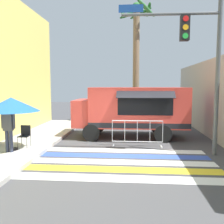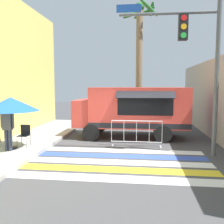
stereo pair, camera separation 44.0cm
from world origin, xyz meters
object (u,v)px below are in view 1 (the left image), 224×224
traffic_signal_pole (199,52)px  vendor_person (8,126)px  food_truck (130,108)px  patio_umbrella (11,105)px  folding_chair (25,134)px  palm_tree (136,47)px  barricade_front (137,133)px

traffic_signal_pole → vendor_person: size_ratio=3.32×
food_truck → patio_umbrella: size_ratio=2.63×
folding_chair → palm_tree: size_ratio=0.11×
food_truck → vendor_person: food_truck is taller
patio_umbrella → traffic_signal_pole: bearing=3.3°
traffic_signal_pole → folding_chair: size_ratio=6.64×
patio_umbrella → folding_chair: bearing=66.1°
folding_chair → barricade_front: bearing=-0.1°
palm_tree → vendor_person: bearing=-121.0°
folding_chair → traffic_signal_pole: bearing=-13.4°
patio_umbrella → barricade_front: size_ratio=0.97×
patio_umbrella → barricade_front: (4.79, 1.52, -1.33)m
vendor_person → barricade_front: 5.15m
food_truck → folding_chair: size_ratio=6.45×
folding_chair → food_truck: bearing=22.3°
traffic_signal_pole → folding_chair: traffic_signal_pole is taller
food_truck → patio_umbrella: (-4.45, -3.44, 0.41)m
food_truck → palm_tree: 5.59m
barricade_front → traffic_signal_pole: bearing=-27.3°
barricade_front → food_truck: bearing=100.2°
patio_umbrella → palm_tree: bearing=57.9°
traffic_signal_pole → patio_umbrella: bearing=-176.7°
traffic_signal_pole → patio_umbrella: (-6.96, -0.41, -1.92)m
food_truck → barricade_front: food_truck is taller
patio_umbrella → barricade_front: 5.20m
vendor_person → barricade_front: (4.78, 1.83, -0.56)m
food_truck → barricade_front: size_ratio=2.54×
food_truck → patio_umbrella: 5.64m
food_truck → vendor_person: bearing=-139.8°
food_truck → traffic_signal_pole: size_ratio=0.97×
food_truck → folding_chair: bearing=-145.5°
patio_umbrella → vendor_person: 0.83m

